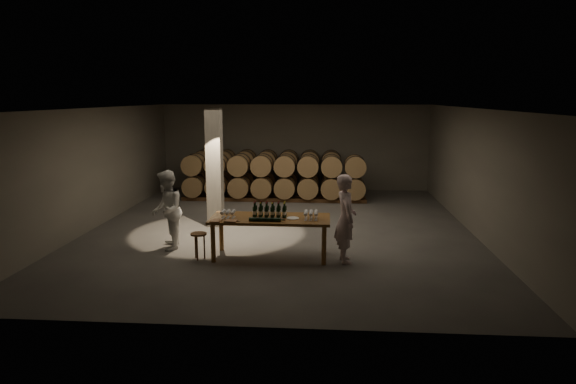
# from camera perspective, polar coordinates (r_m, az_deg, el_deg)

# --- Properties ---
(room) EXTENTS (12.00, 12.00, 12.00)m
(room) POSITION_cam_1_polar(r_m,az_deg,el_deg) (13.98, -8.15, 2.68)
(room) COLOR #504D4B
(room) RESTS_ON ground
(tasting_table) EXTENTS (2.60, 1.10, 0.90)m
(tasting_table) POSITION_cam_1_polar(r_m,az_deg,el_deg) (11.22, -1.99, -3.36)
(tasting_table) COLOR brown
(tasting_table) RESTS_ON ground
(barrel_stack_back) EXTENTS (5.48, 0.95, 1.57)m
(barrel_stack_back) POSITION_cam_1_polar(r_m,az_deg,el_deg) (18.84, -2.33, 2.42)
(barrel_stack_back) COLOR #54311C
(barrel_stack_back) RESTS_ON ground
(barrel_stack_front) EXTENTS (6.26, 0.95, 1.57)m
(barrel_stack_front) POSITION_cam_1_polar(r_m,az_deg,el_deg) (17.42, -1.59, 1.76)
(barrel_stack_front) COLOR #54311C
(barrel_stack_front) RESTS_ON ground
(bottle_cluster) EXTENTS (0.73, 0.23, 0.34)m
(bottle_cluster) POSITION_cam_1_polar(r_m,az_deg,el_deg) (11.23, -2.05, -2.17)
(bottle_cluster) COLOR black
(bottle_cluster) RESTS_ON tasting_table
(lying_bottles) EXTENTS (0.77, 0.08, 0.08)m
(lying_bottles) POSITION_cam_1_polar(r_m,az_deg,el_deg) (10.83, -2.52, -3.08)
(lying_bottles) COLOR black
(lying_bottles) RESTS_ON tasting_table
(glass_cluster_left) EXTENTS (0.31, 0.31, 0.17)m
(glass_cluster_left) POSITION_cam_1_polar(r_m,az_deg,el_deg) (11.19, -6.68, -2.25)
(glass_cluster_left) COLOR silver
(glass_cluster_left) RESTS_ON tasting_table
(glass_cluster_right) EXTENTS (0.30, 0.41, 0.17)m
(glass_cluster_right) POSITION_cam_1_polar(r_m,az_deg,el_deg) (11.05, 2.57, -2.36)
(glass_cluster_right) COLOR silver
(glass_cluster_right) RESTS_ON tasting_table
(plate) EXTENTS (0.28, 0.28, 0.02)m
(plate) POSITION_cam_1_polar(r_m,az_deg,el_deg) (11.08, 0.53, -2.93)
(plate) COLOR white
(plate) RESTS_ON tasting_table
(notebook_near) EXTENTS (0.28, 0.23, 0.03)m
(notebook_near) POSITION_cam_1_polar(r_m,az_deg,el_deg) (10.87, -6.36, -3.23)
(notebook_near) COLOR brown
(notebook_near) RESTS_ON tasting_table
(notebook_corner) EXTENTS (0.22, 0.27, 0.02)m
(notebook_corner) POSITION_cam_1_polar(r_m,az_deg,el_deg) (10.95, -8.02, -3.18)
(notebook_corner) COLOR brown
(notebook_corner) RESTS_ON tasting_table
(pen) EXTENTS (0.13, 0.03, 0.01)m
(pen) POSITION_cam_1_polar(r_m,az_deg,el_deg) (10.85, -5.71, -3.29)
(pen) COLOR black
(pen) RESTS_ON tasting_table
(stool) EXTENTS (0.35, 0.35, 0.58)m
(stool) POSITION_cam_1_polar(r_m,az_deg,el_deg) (11.33, -9.89, -5.04)
(stool) COLOR #54311C
(stool) RESTS_ON ground
(person_man) EXTENTS (0.57, 0.76, 1.90)m
(person_man) POSITION_cam_1_polar(r_m,az_deg,el_deg) (10.94, 6.43, -2.95)
(person_man) COLOR beige
(person_man) RESTS_ON ground
(person_woman) EXTENTS (0.90, 1.04, 1.84)m
(person_woman) POSITION_cam_1_polar(r_m,az_deg,el_deg) (12.12, -13.32, -1.98)
(person_woman) COLOR white
(person_woman) RESTS_ON ground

